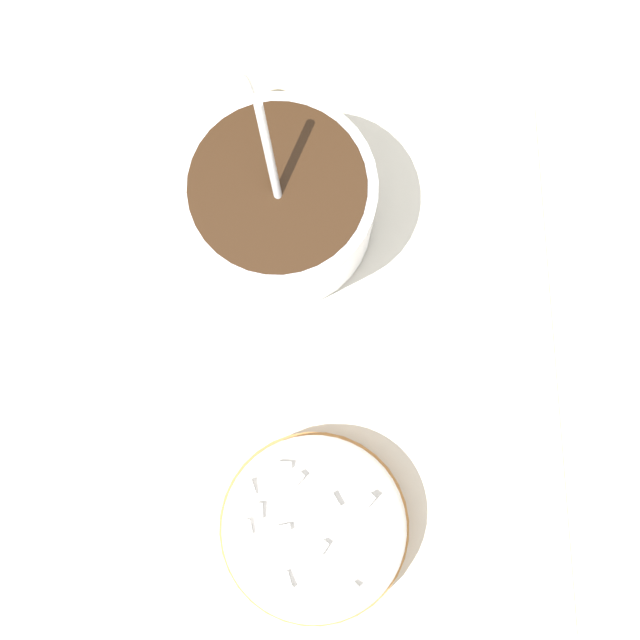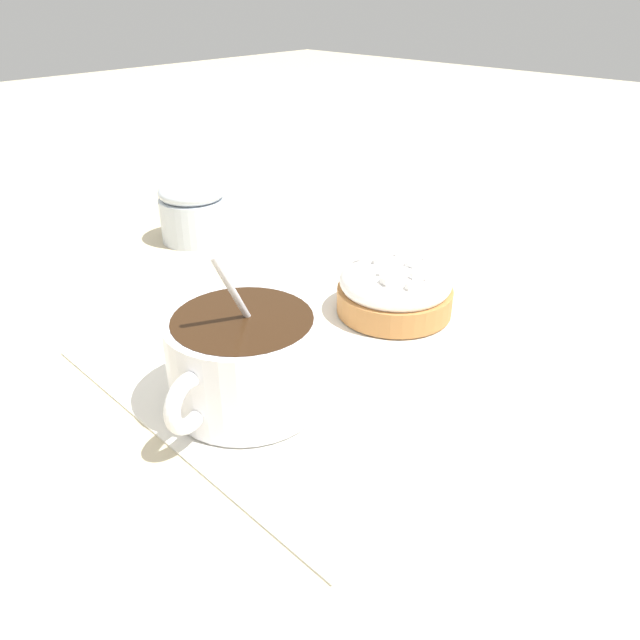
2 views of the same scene
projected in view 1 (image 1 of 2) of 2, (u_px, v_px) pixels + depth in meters
name	position (u px, v px, depth m)	size (l,w,h in m)	color
ground_plane	(292.00, 368.00, 0.46)	(3.00, 3.00, 0.00)	#C6B793
paper_napkin	(292.00, 368.00, 0.46)	(0.28, 0.28, 0.00)	white
coffee_cup	(281.00, 201.00, 0.44)	(0.12, 0.09, 0.11)	white
frosted_pastry	(314.00, 527.00, 0.42)	(0.09, 0.09, 0.05)	#B2753D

